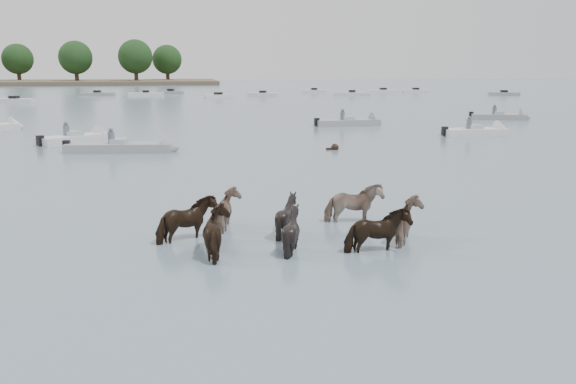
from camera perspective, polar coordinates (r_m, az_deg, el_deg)
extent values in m
plane|color=slate|center=(15.18, -5.03, -5.81)|extent=(400.00, 400.00, 0.00)
imported|color=black|center=(16.33, -9.53, -2.96)|extent=(1.85, 1.57, 1.44)
imported|color=tan|center=(17.55, -5.43, -1.97)|extent=(1.46, 1.59, 1.35)
imported|color=black|center=(16.73, -0.12, -2.59)|extent=(1.53, 1.45, 1.36)
imported|color=#9C8569|center=(18.11, 6.18, -1.39)|extent=(1.72, 0.79, 1.44)
imported|color=black|center=(15.03, -6.35, -4.17)|extent=(1.69, 1.79, 1.43)
imported|color=black|center=(15.27, 0.36, -4.01)|extent=(1.59, 1.54, 1.35)
imported|color=black|center=(15.29, 8.39, -4.04)|extent=(1.73, 0.97, 1.39)
imported|color=gray|center=(16.42, 11.51, -3.03)|extent=(1.22, 1.41, 1.40)
sphere|color=black|center=(33.96, 4.45, 4.21)|extent=(0.44, 0.44, 0.44)
cube|color=black|center=(33.91, 4.04, 4.04)|extent=(0.50, 0.22, 0.18)
cube|color=silver|center=(38.99, -19.56, 4.67)|extent=(4.33, 3.96, 0.55)
cone|color=silver|center=(40.12, -16.93, 5.02)|extent=(1.71, 1.81, 1.60)
cube|color=#99ADB7|center=(38.96, -19.59, 5.18)|extent=(1.33, 1.37, 0.35)
cube|color=black|center=(37.94, -22.35, 4.51)|extent=(0.49, 0.49, 0.60)
cylinder|color=#595966|center=(39.00, -20.20, 5.44)|extent=(0.36, 0.36, 0.70)
sphere|color=#595966|center=(38.96, -20.24, 6.10)|extent=(0.24, 0.24, 0.24)
cube|color=gray|center=(34.24, -15.62, 4.01)|extent=(5.82, 2.36, 0.55)
cone|color=gray|center=(33.72, -10.92, 4.12)|extent=(1.11, 1.71, 1.60)
cube|color=#99ADB7|center=(34.19, -15.65, 4.59)|extent=(0.95, 1.22, 0.35)
cube|color=black|center=(34.95, -20.17, 4.12)|extent=(0.39, 0.39, 0.60)
cylinder|color=#595966|center=(34.21, -16.34, 4.89)|extent=(0.36, 0.36, 0.70)
sphere|color=#595966|center=(34.16, -16.39, 5.64)|extent=(0.24, 0.24, 0.24)
cube|color=gray|center=(47.98, 5.62, 6.50)|extent=(5.14, 1.96, 0.55)
cone|color=gray|center=(48.91, 8.40, 6.53)|extent=(1.01, 1.66, 1.60)
cube|color=#99ADB7|center=(47.94, 5.63, 6.92)|extent=(0.88, 1.17, 0.35)
cube|color=black|center=(47.15, 2.73, 6.63)|extent=(0.37, 0.37, 0.60)
cylinder|color=#595966|center=(47.82, 5.17, 7.15)|extent=(0.36, 0.36, 0.70)
sphere|color=#595966|center=(47.78, 5.18, 7.69)|extent=(0.24, 0.24, 0.24)
cube|color=silver|center=(42.63, 17.16, 5.38)|extent=(4.28, 1.64, 0.55)
cone|color=silver|center=(43.68, 19.63, 5.36)|extent=(0.92, 1.61, 1.60)
cube|color=#99ADB7|center=(42.59, 17.18, 5.84)|extent=(0.81, 1.13, 0.35)
cube|color=black|center=(41.64, 14.57, 5.59)|extent=(0.35, 0.35, 0.60)
cylinder|color=#595966|center=(42.39, 16.72, 6.12)|extent=(0.36, 0.36, 0.70)
sphere|color=#595966|center=(42.35, 16.76, 6.72)|extent=(0.24, 0.24, 0.24)
cube|color=gray|center=(56.39, 19.22, 6.69)|extent=(4.87, 3.10, 0.55)
cone|color=gray|center=(56.81, 21.53, 6.56)|extent=(1.40, 1.81, 1.60)
cube|color=#99ADB7|center=(56.36, 19.25, 7.04)|extent=(1.14, 1.33, 0.35)
cube|color=black|center=(56.04, 16.90, 6.96)|extent=(0.45, 0.45, 0.60)
cylinder|color=#595966|center=(56.15, 18.91, 7.26)|extent=(0.36, 0.36, 0.70)
sphere|color=#595966|center=(56.12, 18.94, 7.71)|extent=(0.24, 0.24, 0.24)
cone|color=silver|center=(49.15, -24.16, 5.66)|extent=(1.54, 1.83, 1.60)
cube|color=silver|center=(85.93, -24.42, 7.85)|extent=(5.35, 2.83, 0.60)
cube|color=black|center=(85.91, -24.44, 8.10)|extent=(1.23, 1.23, 0.50)
cube|color=gray|center=(101.15, -17.55, 8.79)|extent=(5.57, 2.42, 0.60)
cube|color=black|center=(101.13, -17.57, 9.00)|extent=(1.16, 1.16, 0.50)
cube|color=silver|center=(98.77, -13.26, 8.96)|extent=(5.57, 1.73, 0.60)
cube|color=black|center=(98.75, -13.27, 9.18)|extent=(1.04, 1.04, 0.50)
cube|color=gray|center=(104.33, -11.00, 9.19)|extent=(4.44, 2.65, 0.60)
cube|color=black|center=(104.32, -11.00, 9.40)|extent=(1.25, 1.25, 0.50)
cube|color=silver|center=(89.90, -6.60, 8.94)|extent=(4.32, 2.70, 0.60)
cube|color=black|center=(89.88, -6.61, 9.18)|extent=(1.26, 1.26, 0.50)
cube|color=silver|center=(95.49, -2.39, 9.17)|extent=(4.95, 3.00, 0.60)
cube|color=black|center=(95.48, -2.39, 9.40)|extent=(1.28, 1.28, 0.50)
cube|color=silver|center=(107.09, 2.48, 9.45)|extent=(4.34, 1.92, 0.60)
cube|color=black|center=(107.07, 2.48, 9.65)|extent=(1.10, 1.10, 0.50)
cube|color=silver|center=(98.01, 6.07, 9.18)|extent=(6.08, 3.81, 0.60)
cube|color=black|center=(98.00, 6.08, 9.40)|extent=(1.32, 1.32, 0.50)
cube|color=silver|center=(109.08, 8.96, 9.36)|extent=(5.65, 1.73, 0.60)
cube|color=black|center=(109.07, 8.97, 9.56)|extent=(1.04, 1.04, 0.50)
cube|color=silver|center=(110.63, 11.96, 9.29)|extent=(4.70, 1.78, 0.60)
cube|color=black|center=(110.62, 11.97, 9.48)|extent=(1.06, 1.06, 0.50)
cube|color=gray|center=(103.23, 19.70, 8.70)|extent=(4.95, 2.80, 0.60)
cube|color=black|center=(103.21, 19.71, 8.91)|extent=(1.25, 1.25, 0.50)
cylinder|color=#382619|center=(176.62, -24.03, 9.89)|extent=(1.00, 1.00, 3.56)
sphere|color=black|center=(176.60, -24.16, 11.39)|extent=(7.91, 7.91, 7.91)
cylinder|color=#382619|center=(163.66, -19.30, 10.19)|extent=(1.00, 1.00, 3.72)
sphere|color=black|center=(163.65, -19.42, 11.89)|extent=(8.26, 8.26, 8.26)
cylinder|color=#382619|center=(161.59, -14.13, 10.51)|extent=(1.00, 1.00, 3.86)
sphere|color=black|center=(161.58, -14.22, 12.29)|extent=(8.57, 8.57, 8.57)
cylinder|color=#382619|center=(170.38, -11.28, 10.62)|extent=(1.00, 1.00, 3.52)
sphere|color=black|center=(170.37, -11.34, 12.17)|extent=(7.82, 7.82, 7.82)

